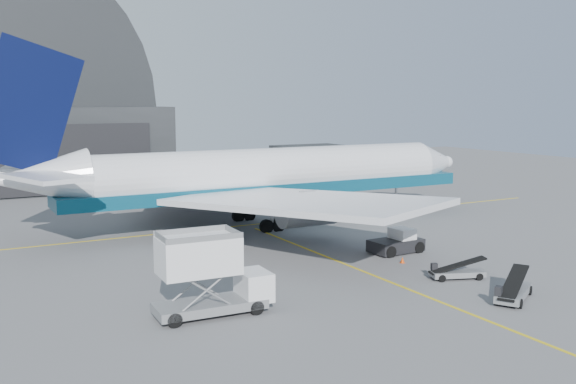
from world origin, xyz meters
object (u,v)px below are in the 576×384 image
pushback_tug (397,243)px  belt_loader_a (513,291)px  airliner (257,176)px  catering_truck (209,276)px  belt_loader_b (457,272)px

pushback_tug → belt_loader_a: bearing=-100.2°
belt_loader_a → pushback_tug: bearing=52.0°
airliner → catering_truck: bearing=-121.7°
belt_loader_a → airliner: bearing=65.8°
pushback_tug → belt_loader_b: (-1.40, -8.72, -0.30)m
airliner → pushback_tug: 17.70m
catering_truck → pushback_tug: 21.63m
pushback_tug → belt_loader_a: size_ratio=1.00×
catering_truck → airliner: bearing=60.7°
airliner → belt_loader_a: 31.06m
pushback_tug → belt_loader_a: pushback_tug is taller
airliner → belt_loader_a: (3.70, -30.49, -4.63)m
airliner → catering_truck: airliner is taller
catering_truck → belt_loader_a: (18.46, -6.62, -1.90)m
belt_loader_a → belt_loader_b: belt_loader_a is taller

